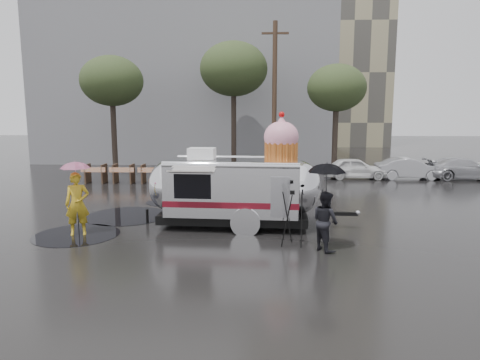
{
  "coord_description": "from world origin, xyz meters",
  "views": [
    {
      "loc": [
        1.54,
        -12.1,
        3.63
      ],
      "look_at": [
        0.96,
        1.55,
        1.51
      ],
      "focal_mm": 32.0,
      "sensor_mm": 36.0,
      "label": 1
    }
  ],
  "objects_px": {
    "airstream_trailer": "(237,186)",
    "person_right": "(325,221)",
    "tripod": "(292,213)",
    "person_left": "(77,204)"
  },
  "relations": [
    {
      "from": "airstream_trailer",
      "to": "person_right",
      "type": "distance_m",
      "value": 3.55
    },
    {
      "from": "tripod",
      "to": "person_right",
      "type": "bearing_deg",
      "value": -17.2
    },
    {
      "from": "airstream_trailer",
      "to": "person_left",
      "type": "distance_m",
      "value": 4.92
    },
    {
      "from": "person_left",
      "to": "tripod",
      "type": "distance_m",
      "value": 6.42
    },
    {
      "from": "person_right",
      "to": "tripod",
      "type": "distance_m",
      "value": 0.94
    },
    {
      "from": "person_left",
      "to": "airstream_trailer",
      "type": "bearing_deg",
      "value": -4.14
    },
    {
      "from": "airstream_trailer",
      "to": "person_left",
      "type": "relative_size",
      "value": 3.68
    },
    {
      "from": "person_left",
      "to": "person_right",
      "type": "distance_m",
      "value": 7.33
    },
    {
      "from": "airstream_trailer",
      "to": "person_right",
      "type": "xyz_separation_m",
      "value": [
        2.5,
        -2.47,
        -0.52
      ]
    },
    {
      "from": "person_right",
      "to": "airstream_trailer",
      "type": "bearing_deg",
      "value": 15.64
    }
  ]
}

